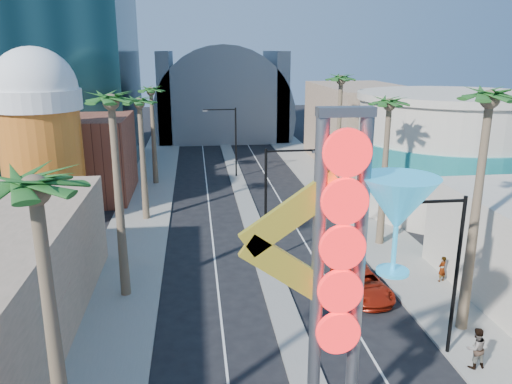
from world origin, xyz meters
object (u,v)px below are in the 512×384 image
(red_pickup, at_px, (362,284))
(pedestrian_b, at_px, (476,348))
(neon_sign, at_px, (362,265))
(pedestrian_a, at_px, (442,269))

(red_pickup, relative_size, pedestrian_b, 2.63)
(neon_sign, height_order, red_pickup, neon_sign)
(pedestrian_a, bearing_deg, neon_sign, 27.85)
(neon_sign, height_order, pedestrian_a, neon_sign)
(pedestrian_a, bearing_deg, red_pickup, -14.97)
(red_pickup, bearing_deg, pedestrian_a, 3.58)
(pedestrian_b, bearing_deg, pedestrian_a, -112.89)
(red_pickup, distance_m, pedestrian_b, 8.20)
(red_pickup, xyz_separation_m, pedestrian_b, (2.72, -7.72, 0.42))
(pedestrian_a, xyz_separation_m, pedestrian_b, (-2.73, -8.57, 0.15))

